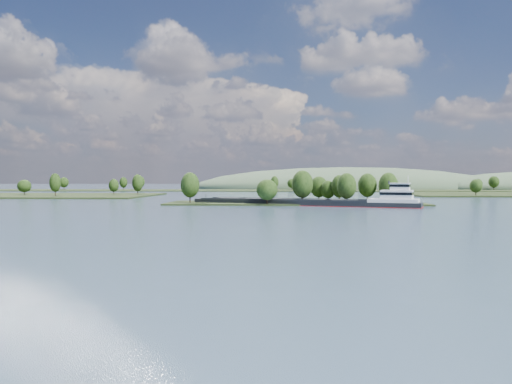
{
  "coord_description": "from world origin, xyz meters",
  "views": [
    {
      "loc": [
        -4.01,
        -16.79,
        9.85
      ],
      "look_at": [
        -12.53,
        130.0,
        6.0
      ],
      "focal_mm": 35.0,
      "sensor_mm": 36.0,
      "label": 1
    }
  ],
  "objects": [
    {
      "name": "cargo_barge",
      "position": [
        8.2,
        168.3,
        1.47
      ],
      "size": [
        84.71,
        37.43,
        11.64
      ],
      "color": "black",
      "rests_on": "ground"
    },
    {
      "name": "hill_west",
      "position": [
        60.0,
        500.0,
        0.0
      ],
      "size": [
        320.0,
        160.0,
        44.0
      ],
      "primitive_type": "ellipsoid",
      "color": "#3C5238",
      "rests_on": "ground"
    },
    {
      "name": "ground",
      "position": [
        0.0,
        120.0,
        0.0
      ],
      "size": [
        1800.0,
        1800.0,
        0.0
      ],
      "primitive_type": "plane",
      "color": "#314455",
      "rests_on": "ground"
    },
    {
      "name": "tree_island",
      "position": [
        5.96,
        178.71,
        4.09
      ],
      "size": [
        100.0,
        32.55,
        13.76
      ],
      "color": "black",
      "rests_on": "ground"
    },
    {
      "name": "back_shoreline",
      "position": [
        7.68,
        399.78,
        0.58
      ],
      "size": [
        900.0,
        60.0,
        15.48
      ],
      "color": "black",
      "rests_on": "ground"
    }
  ]
}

